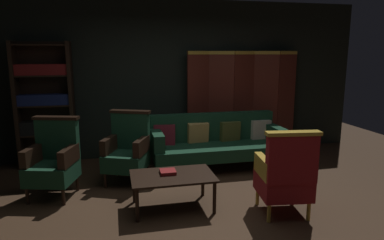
% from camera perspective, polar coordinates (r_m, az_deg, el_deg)
% --- Properties ---
extents(ground_plane, '(10.00, 10.00, 0.00)m').
position_cam_1_polar(ground_plane, '(4.34, 2.44, -14.46)').
color(ground_plane, '#3D2819').
extents(back_wall, '(7.20, 0.10, 2.80)m').
position_cam_1_polar(back_wall, '(6.32, -3.37, 6.83)').
color(back_wall, black).
rests_on(back_wall, ground_plane).
extents(folding_screen, '(2.17, 0.23, 1.90)m').
position_cam_1_polar(folding_screen, '(6.49, 8.53, 3.16)').
color(folding_screen, '#5B2319').
rests_on(folding_screen, ground_plane).
extents(bookshelf, '(0.90, 0.32, 2.05)m').
position_cam_1_polar(bookshelf, '(6.12, -23.20, 2.53)').
color(bookshelf, black).
rests_on(bookshelf, ground_plane).
extents(velvet_couch, '(2.12, 0.78, 0.88)m').
position_cam_1_polar(velvet_couch, '(5.64, 3.96, -3.43)').
color(velvet_couch, black).
rests_on(velvet_couch, ground_plane).
extents(coffee_table, '(1.00, 0.64, 0.42)m').
position_cam_1_polar(coffee_table, '(4.22, -3.24, -9.70)').
color(coffee_table, black).
rests_on(coffee_table, ground_plane).
extents(armchair_gilt_accent, '(0.65, 0.65, 1.04)m').
position_cam_1_polar(armchair_gilt_accent, '(4.14, 15.25, -8.78)').
color(armchair_gilt_accent, gold).
rests_on(armchair_gilt_accent, ground_plane).
extents(armchair_wing_left, '(0.71, 0.71, 1.04)m').
position_cam_1_polar(armchair_wing_left, '(4.88, -22.01, -6.16)').
color(armchair_wing_left, black).
rests_on(armchair_wing_left, ground_plane).
extents(armchair_wing_right, '(0.76, 0.76, 1.04)m').
position_cam_1_polar(armchair_wing_right, '(5.09, -10.67, -4.82)').
color(armchair_wing_right, black).
rests_on(armchair_wing_right, ground_plane).
extents(potted_plant, '(0.52, 0.52, 0.81)m').
position_cam_1_polar(potted_plant, '(5.85, -8.30, -2.86)').
color(potted_plant, brown).
rests_on(potted_plant, ground_plane).
extents(book_red_leather, '(0.19, 0.19, 0.04)m').
position_cam_1_polar(book_red_leather, '(4.25, -4.02, -8.58)').
color(book_red_leather, maroon).
rests_on(book_red_leather, coffee_table).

